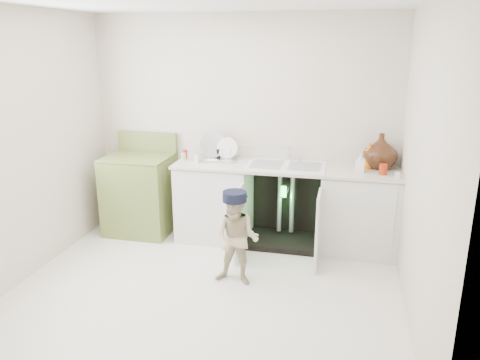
% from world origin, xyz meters
% --- Properties ---
extents(ground, '(3.50, 3.50, 0.00)m').
position_xyz_m(ground, '(0.00, 0.00, 0.00)').
color(ground, silver).
rests_on(ground, ground).
extents(room_shell, '(6.00, 5.50, 1.26)m').
position_xyz_m(room_shell, '(0.00, 0.00, 1.25)').
color(room_shell, beige).
rests_on(room_shell, ground).
extents(counter_run, '(2.44, 1.02, 1.27)m').
position_xyz_m(counter_run, '(0.59, 1.21, 0.48)').
color(counter_run, silver).
rests_on(counter_run, ground).
extents(avocado_stove, '(0.74, 0.65, 1.15)m').
position_xyz_m(avocado_stove, '(-1.16, 1.18, 0.47)').
color(avocado_stove, '#5A7131').
rests_on(avocado_stove, ground).
extents(repair_worker, '(0.59, 0.85, 0.90)m').
position_xyz_m(repair_worker, '(0.25, 0.20, 0.46)').
color(repair_worker, '#C7B58F').
rests_on(repair_worker, ground).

